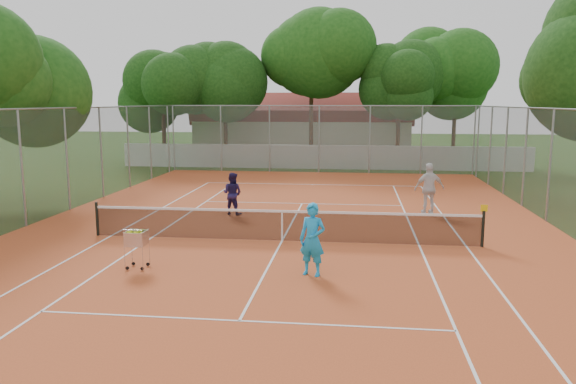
# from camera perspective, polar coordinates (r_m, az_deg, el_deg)

# --- Properties ---
(ground) EXTENTS (120.00, 120.00, 0.00)m
(ground) POSITION_cam_1_polar(r_m,az_deg,el_deg) (17.27, -0.60, -5.05)
(ground) COLOR #1C3A0F
(ground) RESTS_ON ground
(court_pad) EXTENTS (18.00, 34.00, 0.02)m
(court_pad) POSITION_cam_1_polar(r_m,az_deg,el_deg) (17.27, -0.60, -5.02)
(court_pad) COLOR #BE5025
(court_pad) RESTS_ON ground
(court_lines) EXTENTS (10.98, 23.78, 0.01)m
(court_lines) POSITION_cam_1_polar(r_m,az_deg,el_deg) (17.26, -0.60, -4.98)
(court_lines) COLOR white
(court_lines) RESTS_ON court_pad
(tennis_net) EXTENTS (11.88, 0.10, 0.98)m
(tennis_net) POSITION_cam_1_polar(r_m,az_deg,el_deg) (17.15, -0.60, -3.40)
(tennis_net) COLOR black
(tennis_net) RESTS_ON court_pad
(perimeter_fence) EXTENTS (18.00, 34.00, 4.00)m
(perimeter_fence) POSITION_cam_1_polar(r_m,az_deg,el_deg) (16.89, -0.61, 1.54)
(perimeter_fence) COLOR slate
(perimeter_fence) RESTS_ON ground
(boundary_wall) EXTENTS (26.00, 0.30, 1.50)m
(boundary_wall) POSITION_cam_1_polar(r_m,az_deg,el_deg) (35.83, 3.37, 3.57)
(boundary_wall) COLOR silver
(boundary_wall) RESTS_ON ground
(clubhouse) EXTENTS (16.40, 9.00, 4.40)m
(clubhouse) POSITION_cam_1_polar(r_m,az_deg,el_deg) (45.83, 1.66, 6.63)
(clubhouse) COLOR beige
(clubhouse) RESTS_ON ground
(tropical_trees) EXTENTS (29.00, 19.00, 10.00)m
(tropical_trees) POSITION_cam_1_polar(r_m,az_deg,el_deg) (38.66, 3.71, 10.29)
(tropical_trees) COLOR #10340D
(tropical_trees) RESTS_ON ground
(player_near) EXTENTS (0.76, 0.61, 1.80)m
(player_near) POSITION_cam_1_polar(r_m,az_deg,el_deg) (13.74, 2.49, -4.84)
(player_near) COLOR #1A9BE4
(player_near) RESTS_ON court_pad
(player_far_left) EXTENTS (0.91, 0.79, 1.59)m
(player_far_left) POSITION_cam_1_polar(r_m,az_deg,el_deg) (21.25, -5.67, -0.16)
(player_far_left) COLOR #1E1746
(player_far_left) RESTS_ON court_pad
(player_far_right) EXTENTS (1.21, 0.69, 1.95)m
(player_far_right) POSITION_cam_1_polar(r_m,az_deg,el_deg) (21.87, 14.16, 0.35)
(player_far_right) COLOR silver
(player_far_right) RESTS_ON court_pad
(ball_hopper) EXTENTS (0.55, 0.55, 1.07)m
(ball_hopper) POSITION_cam_1_polar(r_m,az_deg,el_deg) (14.87, -15.10, -5.52)
(ball_hopper) COLOR silver
(ball_hopper) RESTS_ON court_pad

